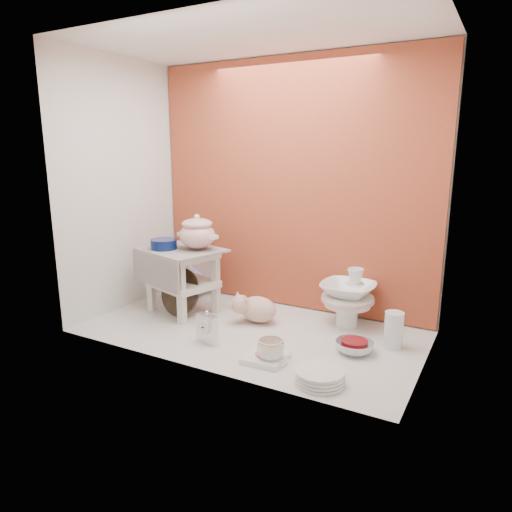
{
  "coord_description": "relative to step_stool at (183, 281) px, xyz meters",
  "views": [
    {
      "loc": [
        1.16,
        -2.05,
        0.97
      ],
      "look_at": [
        0.02,
        0.02,
        0.42
      ],
      "focal_mm": 32.28,
      "sensor_mm": 36.0,
      "label": 1
    }
  ],
  "objects": [
    {
      "name": "floral_platter",
      "position": [
        -0.17,
        0.37,
        -0.0
      ],
      "size": [
        0.39,
        0.14,
        0.39
      ],
      "primitive_type": null,
      "rotation": [
        0.0,
        0.0,
        -0.21
      ],
      "color": "white",
      "rests_on": "ground"
    },
    {
      "name": "clear_glass_vase",
      "position": [
        1.24,
        0.08,
        -0.1
      ],
      "size": [
        0.12,
        0.12,
        0.19
      ],
      "primitive_type": "cylinder",
      "rotation": [
        0.0,
        0.0,
        -0.4
      ],
      "color": "silver",
      "rests_on": "ground"
    },
    {
      "name": "plush_pig",
      "position": [
        0.49,
        0.06,
        -0.11
      ],
      "size": [
        0.32,
        0.27,
        0.16
      ],
      "primitive_type": "ellipsoid",
      "rotation": [
        0.0,
        0.0,
        0.32
      ],
      "color": "#CDA390",
      "rests_on": "ground"
    },
    {
      "name": "mantel_clock",
      "position": [
        0.4,
        -0.32,
        -0.11
      ],
      "size": [
        0.12,
        0.06,
        0.17
      ],
      "primitive_type": "cube",
      "rotation": [
        0.0,
        0.0,
        -0.16
      ],
      "color": "silver",
      "rests_on": "ground"
    },
    {
      "name": "porcelain_tower",
      "position": [
        0.95,
        0.25,
        -0.03
      ],
      "size": [
        0.35,
        0.35,
        0.34
      ],
      "primitive_type": null,
      "rotation": [
        0.0,
        0.0,
        -0.19
      ],
      "color": "white",
      "rests_on": "ground"
    },
    {
      "name": "niche_shell",
      "position": [
        0.52,
        0.11,
        0.73
      ],
      "size": [
        1.86,
        1.03,
        1.53
      ],
      "color": "#A73129",
      "rests_on": "ground"
    },
    {
      "name": "crystal_bowl",
      "position": [
        1.09,
        -0.07,
        -0.17
      ],
      "size": [
        0.2,
        0.2,
        0.06
      ],
      "primitive_type": "imported",
      "rotation": [
        0.0,
        0.0,
        -0.07
      ],
      "color": "silver",
      "rests_on": "ground"
    },
    {
      "name": "dinner_plate_stack",
      "position": [
        1.05,
        -0.43,
        -0.17
      ],
      "size": [
        0.28,
        0.28,
        0.06
      ],
      "primitive_type": "cylinder",
      "rotation": [
        0.0,
        0.0,
        0.35
      ],
      "color": "white",
      "rests_on": "ground"
    },
    {
      "name": "gold_rim_teacup",
      "position": [
        0.78,
        -0.36,
        -0.13
      ],
      "size": [
        0.14,
        0.14,
        0.1
      ],
      "primitive_type": "imported",
      "rotation": [
        0.0,
        0.0,
        -0.14
      ],
      "color": "white",
      "rests_on": "teacup_saucer"
    },
    {
      "name": "blue_white_vase",
      "position": [
        -0.16,
        0.27,
        -0.07
      ],
      "size": [
        0.28,
        0.28,
        0.25
      ],
      "primitive_type": "imported",
      "rotation": [
        0.0,
        0.0,
        0.16
      ],
      "color": "white",
      "rests_on": "ground"
    },
    {
      "name": "step_stool",
      "position": [
        0.0,
        0.0,
        0.0
      ],
      "size": [
        0.54,
        0.49,
        0.39
      ],
      "primitive_type": null,
      "rotation": [
        0.0,
        0.0,
        -0.27
      ],
      "color": "silver",
      "rests_on": "ground"
    },
    {
      "name": "lacquer_tray",
      "position": [
        0.01,
        -0.05,
        -0.06
      ],
      "size": [
        0.3,
        0.14,
        0.28
      ],
      "primitive_type": null,
      "rotation": [
        0.0,
        0.0,
        -0.1
      ],
      "color": "black",
      "rests_on": "ground"
    },
    {
      "name": "teacup_saucer",
      "position": [
        0.78,
        -0.36,
        -0.19
      ],
      "size": [
        0.17,
        0.17,
        0.01
      ],
      "primitive_type": "cylinder",
      "rotation": [
        0.0,
        0.0,
        0.08
      ],
      "color": "white",
      "rests_on": "ground"
    },
    {
      "name": "soup_tureen",
      "position": [
        0.09,
        0.03,
        0.3
      ],
      "size": [
        0.27,
        0.27,
        0.21
      ],
      "primitive_type": null,
      "rotation": [
        0.0,
        0.0,
        -0.07
      ],
      "color": "white",
      "rests_on": "step_stool"
    },
    {
      "name": "cobalt_bowl",
      "position": [
        -0.09,
        -0.05,
        0.22
      ],
      "size": [
        0.2,
        0.2,
        0.06
      ],
      "primitive_type": "cylinder",
      "rotation": [
        0.0,
        0.0,
        -0.34
      ],
      "color": "#0A184F",
      "rests_on": "step_stool"
    },
    {
      "name": "lattice_dish",
      "position": [
        0.75,
        -0.35,
        -0.18
      ],
      "size": [
        0.2,
        0.2,
        0.03
      ],
      "primitive_type": "cube",
      "rotation": [
        0.0,
        0.0,
        0.07
      ],
      "color": "white",
      "rests_on": "ground"
    },
    {
      "name": "ground",
      "position": [
        0.52,
        -0.07,
        -0.2
      ],
      "size": [
        1.8,
        1.8,
        0.0
      ],
      "primitive_type": "plane",
      "color": "silver",
      "rests_on": "ground"
    }
  ]
}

